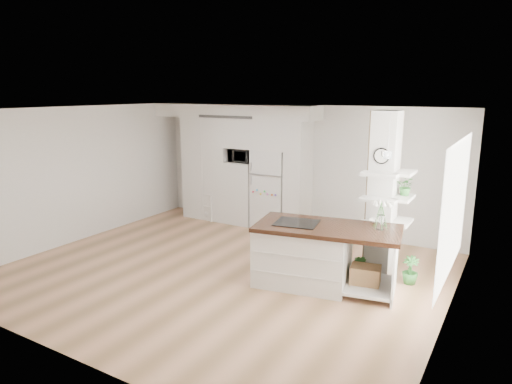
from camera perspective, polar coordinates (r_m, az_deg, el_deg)
floor at (r=7.87m, az=-4.13°, el=-9.87°), size 7.00×6.00×0.01m
room at (r=7.36m, az=-4.36°, el=3.60°), size 7.04×6.04×2.72m
cabinet_wall at (r=10.40m, az=-2.45°, el=4.31°), size 4.00×0.71×2.70m
refrigerator at (r=10.06m, az=2.04°, el=0.38°), size 0.78×0.69×1.75m
column at (r=7.49m, az=15.99°, el=-0.62°), size 0.69×0.90×2.70m
window at (r=6.47m, az=23.60°, el=-1.90°), size 0.00×2.40×2.40m
pendant_light at (r=6.65m, az=8.51°, el=4.84°), size 0.12×0.12×0.10m
kitchen_island at (r=7.24m, az=6.83°, el=-7.64°), size 2.33×1.41×1.55m
bookshelf at (r=10.91m, az=-6.03°, el=-1.91°), size 0.58×0.38×0.64m
floor_plant_a at (r=7.61m, az=12.70°, el=-9.19°), size 0.27×0.23×0.44m
floor_plant_b at (r=7.70m, az=18.71°, el=-9.24°), size 0.26×0.26×0.45m
microwave at (r=10.27m, az=-1.78°, el=4.57°), size 0.54×0.37×0.30m
shelf_plant at (r=7.56m, az=18.24°, el=0.70°), size 0.27×0.23×0.30m
decor_bowl at (r=7.38m, az=14.77°, el=-3.55°), size 0.22×0.22×0.05m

